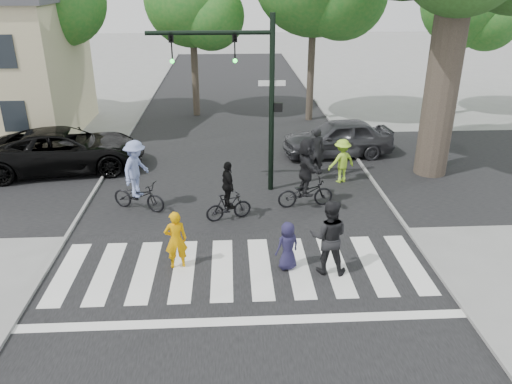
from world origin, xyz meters
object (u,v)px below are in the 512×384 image
traffic_signal (246,80)px  cyclist_left (137,181)px  pedestrian_adult (329,237)px  cyclist_right (306,177)px  car_grey (337,138)px  pedestrian_child (288,246)px  pedestrian_woman (176,240)px  car_suv (65,150)px  cyclist_mid (228,196)px

traffic_signal → cyclist_left: size_ratio=2.55×
pedestrian_adult → cyclist_right: bearing=-78.5°
cyclist_right → car_grey: size_ratio=0.51×
pedestrian_child → cyclist_left: bearing=-65.5°
pedestrian_woman → cyclist_right: bearing=-149.9°
cyclist_right → car_suv: cyclist_right is taller
cyclist_left → car_grey: cyclist_left is taller
traffic_signal → car_suv: size_ratio=1.00×
car_suv → car_grey: size_ratio=1.30×
traffic_signal → pedestrian_woman: size_ratio=3.75×
traffic_signal → pedestrian_adult: size_ratio=2.99×
pedestrian_child → pedestrian_adult: bearing=144.0°
pedestrian_adult → car_suv: size_ratio=0.34×
pedestrian_woman → car_suv: car_suv is taller
pedestrian_woman → traffic_signal: bearing=-124.2°
traffic_signal → cyclist_right: (1.87, -1.48, -2.85)m
pedestrian_child → cyclist_mid: 3.30m
pedestrian_woman → pedestrian_child: bearing=163.2°
cyclist_left → car_suv: cyclist_left is taller
pedestrian_child → cyclist_mid: size_ratio=0.69×
cyclist_mid → cyclist_right: size_ratio=0.82×
pedestrian_woman → pedestrian_child: 2.88m
pedestrian_adult → car_grey: bearing=-91.4°
cyclist_mid → pedestrian_adult: bearing=-51.2°
cyclist_left → cyclist_right: bearing=-0.5°
pedestrian_child → cyclist_left: cyclist_left is taller
traffic_signal → cyclist_left: (-3.57, -1.43, -2.88)m
pedestrian_adult → cyclist_left: bearing=-24.9°
pedestrian_child → pedestrian_woman: bearing=-29.1°
cyclist_right → cyclist_left: bearing=179.5°
pedestrian_adult → cyclist_left: size_ratio=0.85×
pedestrian_child → car_grey: 9.31m
traffic_signal → pedestrian_child: size_ratio=4.54×
cyclist_right → car_grey: cyclist_right is taller
cyclist_left → cyclist_mid: (2.91, -0.89, -0.23)m
pedestrian_adult → pedestrian_woman: bearing=5.3°
traffic_signal → car_grey: size_ratio=1.30×
traffic_signal → cyclist_left: bearing=-158.2°
cyclist_left → car_grey: bearing=33.4°
cyclist_mid → pedestrian_child: bearing=-62.8°
traffic_signal → cyclist_left: traffic_signal is taller
pedestrian_woman → cyclist_right: (3.90, 3.55, 0.25)m
pedestrian_child → car_grey: (3.10, 8.77, 0.12)m
car_suv → traffic_signal: bearing=-118.0°
traffic_signal → pedestrian_adult: bearing=-71.2°
pedestrian_woman → cyclist_mid: (1.36, 2.71, -0.01)m
cyclist_left → pedestrian_woman: bearing=-66.7°
cyclist_mid → car_grey: size_ratio=0.42×
pedestrian_child → cyclist_mid: cyclist_mid is taller
cyclist_mid → cyclist_right: bearing=18.3°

